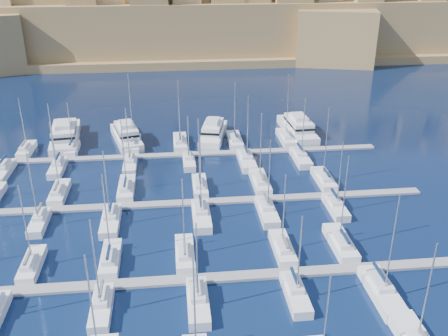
{
  "coord_description": "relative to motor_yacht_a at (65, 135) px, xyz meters",
  "views": [
    {
      "loc": [
        -2.56,
        -67.66,
        42.1
      ],
      "look_at": [
        5.51,
        6.0,
        8.44
      ],
      "focal_mm": 40.0,
      "sensor_mm": 36.0,
      "label": 1
    }
  ],
  "objects": [
    {
      "name": "ground",
      "position": [
        27.18,
        -43.02,
        -1.73
      ],
      "size": [
        600.0,
        600.0,
        0.0
      ],
      "primitive_type": "plane",
      "color": "black",
      "rests_on": "ground"
    },
    {
      "name": "pontoon_mid_near",
      "position": [
        27.18,
        -55.02,
        -1.53
      ],
      "size": [
        84.0,
        2.0,
        0.4
      ],
      "primitive_type": "cube",
      "color": "slate",
      "rests_on": "ground"
    },
    {
      "name": "pontoon_mid_far",
      "position": [
        27.18,
        -33.02,
        -1.53
      ],
      "size": [
        84.0,
        2.0,
        0.4
      ],
      "primitive_type": "cube",
      "color": "slate",
      "rests_on": "ground"
    },
    {
      "name": "pontoon_far",
      "position": [
        27.18,
        -11.02,
        -1.53
      ],
      "size": [
        84.0,
        2.0,
        0.4
      ],
      "primitive_type": "cube",
      "color": "slate",
      "rests_on": "ground"
    },
    {
      "name": "sailboat_13",
      "position": [
        4.05,
        -49.93,
        -0.99
      ],
      "size": [
        2.51,
        8.38,
        13.24
      ],
      "color": "silver",
      "rests_on": "ground"
    },
    {
      "name": "sailboat_14",
      "position": [
        14.94,
        -49.74,
        -0.98
      ],
      "size": [
        2.63,
        8.78,
        14.15
      ],
      "color": "silver",
      "rests_on": "ground"
    },
    {
      "name": "sailboat_15",
      "position": [
        25.57,
        -49.64,
        -0.99
      ],
      "size": [
        2.69,
        8.98,
        12.92
      ],
      "color": "silver",
      "rests_on": "ground"
    },
    {
      "name": "sailboat_16",
      "position": [
        40.04,
        -49.7,
        -0.99
      ],
      "size": [
        2.66,
        8.86,
        12.87
      ],
      "color": "silver",
      "rests_on": "ground"
    },
    {
      "name": "sailboat_17",
      "position": [
        49.04,
        -49.32,
        -0.97
      ],
      "size": [
        2.89,
        9.63,
        15.1
      ],
      "color": "silver",
      "rests_on": "ground"
    },
    {
      "name": "sailboat_20",
      "position": [
        14.85,
        -60.06,
        -0.99
      ],
      "size": [
        2.49,
        8.3,
        13.87
      ],
      "color": "silver",
      "rests_on": "ground"
    },
    {
      "name": "sailboat_21",
      "position": [
        26.81,
        -60.38,
        -0.99
      ],
      "size": [
        2.69,
        8.95,
        12.85
      ],
      "color": "silver",
      "rests_on": "ground"
    },
    {
      "name": "sailboat_22",
      "position": [
        39.45,
        -60.12,
        -1.0
      ],
      "size": [
        2.53,
        8.42,
        12.84
      ],
      "color": "silver",
      "rests_on": "ground"
    },
    {
      "name": "sailboat_23",
      "position": [
        50.7,
        -60.97,
        -0.96
      ],
      "size": [
        3.04,
        10.15,
        15.71
      ],
      "color": "silver",
      "rests_on": "ground"
    },
    {
      "name": "sailboat_25",
      "position": [
        3.69,
        -27.6,
        -0.98
      ],
      "size": [
        2.72,
        9.07,
        14.33
      ],
      "color": "silver",
      "rests_on": "ground"
    },
    {
      "name": "sailboat_26",
      "position": [
        15.68,
        -27.32,
        -0.98
      ],
      "size": [
        2.89,
        9.64,
        14.07
      ],
      "color": "silver",
      "rests_on": "ground"
    },
    {
      "name": "sailboat_27",
      "position": [
        29.19,
        -27.78,
        -0.99
      ],
      "size": [
        2.61,
        8.69,
        14.04
      ],
      "color": "silver",
      "rests_on": "ground"
    },
    {
      "name": "sailboat_28",
      "position": [
        40.64,
        -27.28,
        -0.97
      ],
      "size": [
        2.91,
        9.71,
        14.46
      ],
      "color": "silver",
      "rests_on": "ground"
    },
    {
      "name": "sailboat_29",
      "position": [
        52.96,
        -27.48,
        -0.97
      ],
      "size": [
        2.79,
        9.31,
        15.23
      ],
      "color": "silver",
      "rests_on": "ground"
    },
    {
      "name": "sailboat_31",
      "position": [
        2.47,
        -37.92,
        -0.99
      ],
      "size": [
        2.41,
        8.02,
        13.42
      ],
      "color": "silver",
      "rests_on": "ground"
    },
    {
      "name": "sailboat_32",
      "position": [
        13.94,
        -38.69,
        -0.98
      ],
      "size": [
        2.88,
        9.59,
        13.46
      ],
      "color": "silver",
      "rests_on": "ground"
    },
    {
      "name": "sailboat_33",
      "position": [
        28.71,
        -38.74,
        -0.96
      ],
      "size": [
        2.9,
        9.68,
        15.58
      ],
      "color": "silver",
      "rests_on": "ground"
    },
    {
      "name": "sailboat_34",
      "position": [
        39.81,
        -38.55,
        -0.98
      ],
      "size": [
        2.79,
        9.29,
        14.14
      ],
      "color": "silver",
      "rests_on": "ground"
    },
    {
      "name": "sailboat_35",
      "position": [
        51.81,
        -38.15,
        -0.99
      ],
      "size": [
        2.54,
        8.47,
        13.17
      ],
      "color": "silver",
      "rests_on": "ground"
    },
    {
      "name": "sailboat_36",
      "position": [
        -7.36,
        -5.82,
        -1.0
      ],
      "size": [
        2.58,
        8.61,
        12.55
      ],
      "color": "silver",
      "rests_on": "ground"
    },
    {
      "name": "sailboat_37",
      "position": [
        2.61,
        -6.4,
        -1.02
      ],
      "size": [
        2.23,
        7.44,
        11.4
      ],
      "color": "silver",
      "rests_on": "ground"
    },
    {
      "name": "sailboat_38",
      "position": [
        15.71,
        -5.2,
        -0.95
      ],
      "size": [
        2.96,
        9.88,
        17.01
      ],
      "color": "silver",
      "rests_on": "ground"
    },
    {
      "name": "sailboat_39",
      "position": [
        26.19,
        -5.15,
        -0.96
      ],
      "size": [
        2.99,
        9.97,
        15.25
      ],
      "color": "silver",
      "rests_on": "ground"
    },
    {
      "name": "sailboat_40",
      "position": [
        38.66,
        -5.21,
        -0.97
      ],
      "size": [
        2.96,
        9.85,
        14.5
      ],
      "color": "silver",
      "rests_on": "ground"
    },
    {
      "name": "sailboat_41",
      "position": [
        50.74,
        -5.07,
        -0.96
      ],
      "size": [
        3.04,
        10.14,
        15.97
      ],
      "color": "silver",
      "rests_on": "ground"
    },
    {
      "name": "sailboat_42",
      "position": [
        -9.24,
        -16.89,
        -0.96
      ],
      "size": [
        3.0,
        9.99,
        15.72
      ],
      "color": "silver",
      "rests_on": "ground"
    },
    {
      "name": "sailboat_43",
      "position": [
        1.29,
        -16.28,
        -0.98
      ],
      "size": [
        2.62,
        8.74,
        14.62
      ],
      "color": "silver",
      "rests_on": "ground"
    },
    {
      "name": "sailboat_44",
      "position": [
        15.7,
        -16.24,
        -0.99
      ],
      "size": [
        2.6,
        8.68,
        13.08
      ],
      "color": "silver",
      "rests_on": "ground"
    },
    {
      "name": "sailboat_45",
      "position": [
        27.69,
        -15.95,
        -1.02
      ],
      "size": [
        2.42,
        8.07,
        10.97
      ],
      "color": "silver",
      "rests_on": "ground"
    },
    {
      "name": "sailboat_46",
      "position": [
        39.6,
        -16.91,
        -0.97
      ],
      "size": [
        3.01,
        10.04,
        15.11
      ],
      "color": "silver",
      "rests_on": "ground"
    },
    {
      "name": "sailboat_47",
      "position": [
        51.15,
        -16.63,
        -0.98
      ],
      "size": [
        2.84,
        9.45,
        14.17
      ],
      "color": "silver",
      "rests_on": "ground"
    },
    {
      "name": "motor_yacht_a",
      "position": [
        0.0,
        0.0,
        0.0
      ],
      "size": [
        8.16,
        20.36,
        5.25
      ],
      "color": "silver",
      "rests_on": "ground"
    },
    {
      "name": "motor_yacht_b",
      "position": [
        14.01,
        -1.65,
        0.0
      ],
      "size": [
        8.73,
        17.06,
        5.25
      ],
      "color": "silver",
      "rests_on": "ground"
    },
    {
      "name": "motor_yacht_c",
      "position": [
        33.99,
        -1.91,
        -0.0
      ],
      "size": [
        8.18,
        16.47,
        5.25
      ],
      "color": "silver",
      "rests_on": "ground"
    },
    {
      "name": "motor_yacht_d",
      "position": [
        54.4,
        -0.86,
        -0.0
      ],
      "size": [
        6.27,
        18.27,
        5.25
      ],
      "color": "silver",
      "rests_on": "ground"
    },
    {
      "name": "fortified_city",
      "position": [
        26.99,
        112.24,
        13.01
      ],
      "size": [
        460.0,
        108.95,
        59.52
      ],
      "color": "brown",
      "rests_on": "ground"
    }
  ]
}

